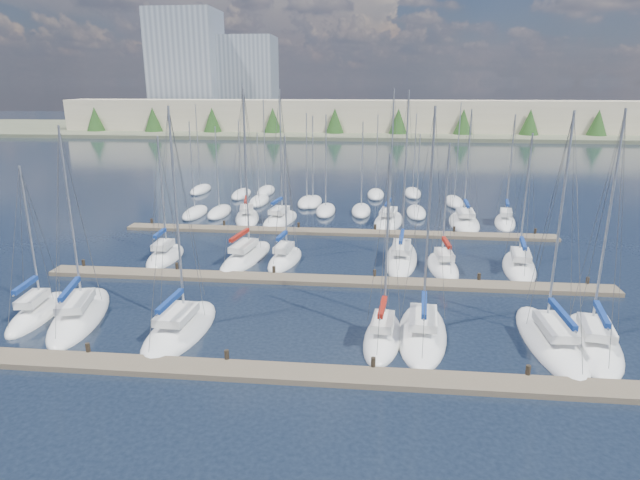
# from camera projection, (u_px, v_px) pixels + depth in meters

# --- Properties ---
(ground) EXTENTS (400.00, 400.00, 0.00)m
(ground) POSITION_uv_depth(u_px,v_px,m) (350.00, 182.00, 83.50)
(ground) COLOR #182231
(ground) RESTS_ON ground
(dock_near) EXTENTS (44.00, 1.93, 1.10)m
(dock_near) POSITION_uv_depth(u_px,v_px,m) (297.00, 374.00, 28.13)
(dock_near) COLOR #6B5E4C
(dock_near) RESTS_ON ground
(dock_mid) EXTENTS (44.00, 1.93, 1.10)m
(dock_mid) POSITION_uv_depth(u_px,v_px,m) (323.00, 280.00, 41.49)
(dock_mid) COLOR #6B5E4C
(dock_mid) RESTS_ON ground
(dock_far) EXTENTS (44.00, 1.93, 1.10)m
(dock_far) POSITION_uv_depth(u_px,v_px,m) (336.00, 232.00, 54.85)
(dock_far) COLOR #6B5E4C
(dock_far) RESTS_ON ground
(sailboat_c) EXTENTS (3.75, 8.89, 14.40)m
(sailboat_c) POSITION_uv_depth(u_px,v_px,m) (181.00, 329.00, 33.22)
(sailboat_c) COLOR white
(sailboat_c) RESTS_ON ground
(sailboat_l) EXTENTS (2.73, 7.24, 11.08)m
(sailboat_l) POSITION_uv_depth(u_px,v_px,m) (443.00, 266.00, 44.50)
(sailboat_l) COLOR white
(sailboat_l) RESTS_ON ground
(sailboat_a) EXTENTS (3.03, 7.44, 10.66)m
(sailboat_a) POSITION_uv_depth(u_px,v_px,m) (38.00, 313.00, 35.49)
(sailboat_a) COLOR white
(sailboat_a) RESTS_ON ground
(sailboat_b) EXTENTS (5.24, 10.10, 13.15)m
(sailboat_b) POSITION_uv_depth(u_px,v_px,m) (80.00, 315.00, 35.17)
(sailboat_b) COLOR white
(sailboat_b) RESTS_ON ground
(sailboat_j) EXTENTS (3.15, 6.86, 11.47)m
(sailboat_j) POSITION_uv_depth(u_px,v_px,m) (285.00, 259.00, 46.31)
(sailboat_j) COLOR white
(sailboat_j) RESTS_ON ground
(sailboat_h) EXTENTS (2.72, 6.65, 11.38)m
(sailboat_h) POSITION_uv_depth(u_px,v_px,m) (165.00, 256.00, 47.10)
(sailboat_h) COLOR white
(sailboat_h) RESTS_ON ground
(sailboat_r) EXTENTS (3.61, 7.79, 12.48)m
(sailboat_r) POSITION_uv_depth(u_px,v_px,m) (505.00, 222.00, 58.73)
(sailboat_r) COLOR white
(sailboat_r) RESTS_ON ground
(sailboat_i) EXTENTS (4.18, 9.81, 15.32)m
(sailboat_i) POSITION_uv_depth(u_px,v_px,m) (246.00, 257.00, 46.88)
(sailboat_i) COLOR white
(sailboat_i) RESTS_ON ground
(sailboat_n) EXTENTS (4.30, 8.96, 15.40)m
(sailboat_n) POSITION_uv_depth(u_px,v_px,m) (247.00, 217.00, 60.61)
(sailboat_n) COLOR white
(sailboat_n) RESTS_ON ground
(sailboat_f) EXTENTS (3.05, 10.17, 14.21)m
(sailboat_f) POSITION_uv_depth(u_px,v_px,m) (550.00, 341.00, 31.66)
(sailboat_f) COLOR white
(sailboat_f) RESTS_ON ground
(sailboat_p) EXTENTS (4.28, 9.37, 15.11)m
(sailboat_p) POSITION_uv_depth(u_px,v_px,m) (388.00, 221.00, 59.18)
(sailboat_p) COLOR white
(sailboat_p) RESTS_ON ground
(sailboat_m) EXTENTS (3.93, 8.75, 11.83)m
(sailboat_m) POSITION_uv_depth(u_px,v_px,m) (519.00, 267.00, 44.49)
(sailboat_m) COLOR white
(sailboat_m) RESTS_ON ground
(sailboat_q) EXTENTS (3.61, 9.20, 12.99)m
(sailboat_q) POSITION_uv_depth(u_px,v_px,m) (464.00, 222.00, 58.63)
(sailboat_q) COLOR white
(sailboat_q) RESTS_ON ground
(sailboat_o) EXTENTS (4.14, 8.42, 15.02)m
(sailboat_o) POSITION_uv_depth(u_px,v_px,m) (280.00, 219.00, 59.76)
(sailboat_o) COLOR white
(sailboat_o) RESTS_ON ground
(sailboat_k) EXTENTS (3.61, 10.31, 15.09)m
(sailboat_k) POSITION_uv_depth(u_px,v_px,m) (401.00, 258.00, 46.63)
(sailboat_k) COLOR white
(sailboat_k) RESTS_ON ground
(sailboat_g) EXTENTS (4.55, 9.06, 14.35)m
(sailboat_g) POSITION_uv_depth(u_px,v_px,m) (592.00, 343.00, 31.41)
(sailboat_g) COLOR white
(sailboat_g) RESTS_ON ground
(sailboat_d) EXTENTS (2.96, 7.28, 11.86)m
(sailboat_d) POSITION_uv_depth(u_px,v_px,m) (383.00, 337.00, 32.14)
(sailboat_d) COLOR white
(sailboat_d) RESTS_ON ground
(sailboat_e) EXTENTS (3.74, 9.39, 14.40)m
(sailboat_e) POSITION_uv_depth(u_px,v_px,m) (422.00, 332.00, 32.74)
(sailboat_e) COLOR white
(sailboat_e) RESTS_ON ground
(distant_boats) EXTENTS (36.93, 20.75, 13.30)m
(distant_boats) POSITION_uv_depth(u_px,v_px,m) (310.00, 201.00, 68.35)
(distant_boats) COLOR #9EA0A5
(distant_boats) RESTS_ON ground
(shoreline) EXTENTS (400.00, 60.00, 38.00)m
(shoreline) POSITION_uv_depth(u_px,v_px,m) (322.00, 107.00, 168.36)
(shoreline) COLOR #666B51
(shoreline) RESTS_ON ground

